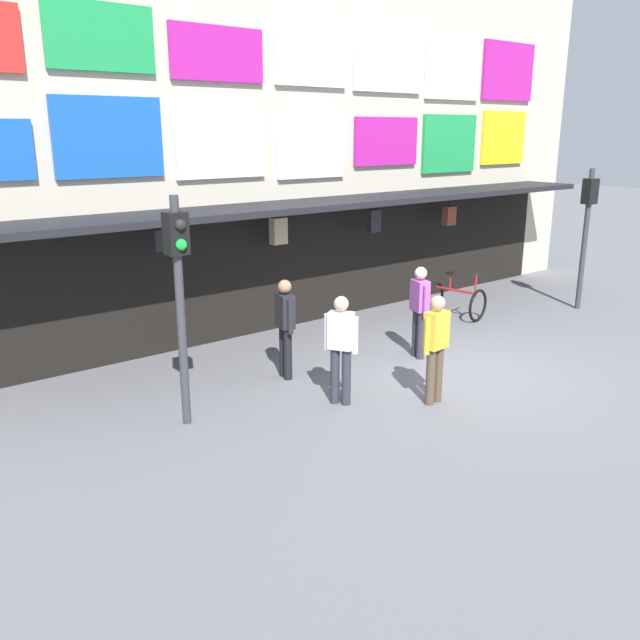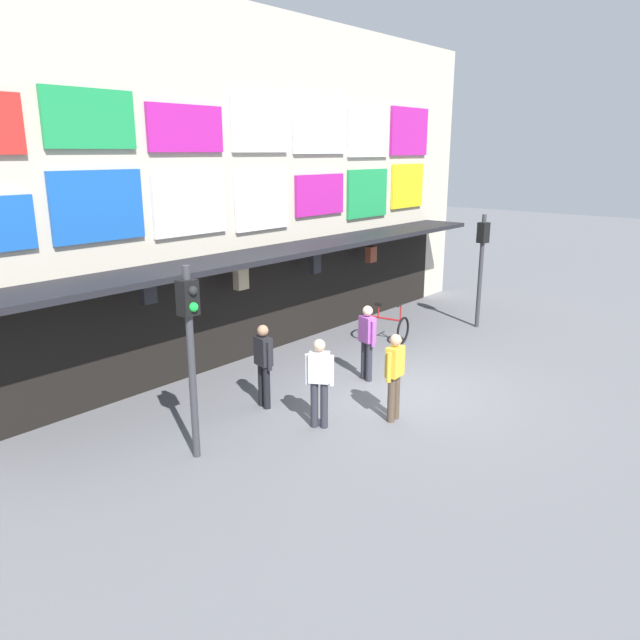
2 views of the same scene
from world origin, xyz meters
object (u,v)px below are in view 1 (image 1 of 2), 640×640
object	(u,v)px
pedestrian_in_purple	(419,307)
pedestrian_in_blue	(436,344)
bicycle_parked	(456,300)
traffic_light_near	(179,276)
traffic_light_far	(587,217)
pedestrian_in_yellow	(341,344)
pedestrian_in_green	(285,323)

from	to	relation	value
pedestrian_in_purple	pedestrian_in_blue	distance (m)	2.12
bicycle_parked	pedestrian_in_blue	distance (m)	5.03
traffic_light_near	pedestrian_in_blue	xyz separation A→B (m)	(3.28, -1.68, -1.19)
traffic_light_far	pedestrian_in_purple	world-z (taller)	traffic_light_far
pedestrian_in_yellow	pedestrian_in_blue	distance (m)	1.42
pedestrian_in_yellow	pedestrian_in_purple	size ratio (longest dim) A/B	1.00
pedestrian_in_green	pedestrian_in_blue	xyz separation A→B (m)	(1.13, -2.27, 0.00)
traffic_light_far	pedestrian_in_yellow	distance (m)	8.10
pedestrian_in_blue	pedestrian_in_purple	bearing A→B (deg)	49.76
pedestrian_in_green	bicycle_parked	bearing A→B (deg)	7.78
traffic_light_far	bicycle_parked	world-z (taller)	traffic_light_far
traffic_light_near	pedestrian_in_purple	world-z (taller)	traffic_light_near
pedestrian_in_green	traffic_light_far	bearing A→B (deg)	-4.15
bicycle_parked	pedestrian_in_purple	world-z (taller)	pedestrian_in_purple
traffic_light_near	pedestrian_in_yellow	bearing A→B (deg)	-20.81
traffic_light_near	pedestrian_in_green	size ratio (longest dim) A/B	1.90
traffic_light_far	pedestrian_in_green	size ratio (longest dim) A/B	1.90
bicycle_parked	pedestrian_in_blue	size ratio (longest dim) A/B	0.75
traffic_light_far	pedestrian_in_green	distance (m)	8.08
bicycle_parked	pedestrian_in_green	world-z (taller)	pedestrian_in_green
traffic_light_far	bicycle_parked	size ratio (longest dim) A/B	2.54
bicycle_parked	pedestrian_in_green	distance (m)	5.22
traffic_light_far	pedestrian_in_purple	size ratio (longest dim) A/B	1.90
pedestrian_in_green	pedestrian_in_purple	xyz separation A→B (m)	(2.50, -0.65, 0.00)
pedestrian_in_purple	pedestrian_in_blue	world-z (taller)	same
traffic_light_near	pedestrian_in_purple	xyz separation A→B (m)	(4.65, -0.06, -1.19)
traffic_light_near	traffic_light_far	size ratio (longest dim) A/B	1.00
bicycle_parked	pedestrian_in_purple	size ratio (longest dim) A/B	0.75
bicycle_parked	pedestrian_in_yellow	bearing A→B (deg)	-157.62
pedestrian_in_yellow	pedestrian_in_green	bearing A→B (deg)	90.01
pedestrian_in_blue	traffic_light_far	bearing A→B (deg)	13.93
traffic_light_far	pedestrian_in_blue	distance (m)	7.15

